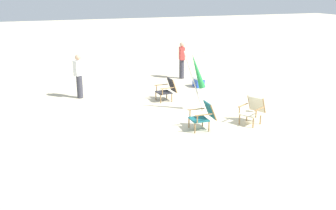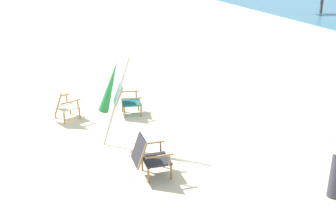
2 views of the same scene
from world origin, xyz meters
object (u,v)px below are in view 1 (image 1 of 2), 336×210
at_px(person_by_waterline, 182,60).
at_px(cooler_box, 199,82).
at_px(beach_chair_front_right, 168,89).
at_px(umbrella_furled_green, 197,72).
at_px(beach_chair_far_center, 204,115).
at_px(beach_chair_back_right, 253,110).
at_px(person_near_chairs, 79,76).

relative_size(person_by_waterline, cooler_box, 3.33).
distance_m(beach_chair_front_right, umbrella_furled_green, 1.80).
bearing_deg(cooler_box, umbrella_furled_green, 153.71).
height_order(umbrella_furled_green, cooler_box, umbrella_furled_green).
bearing_deg(person_by_waterline, beach_chair_far_center, 162.86).
xyz_separation_m(beach_chair_far_center, beach_chair_back_right, (-0.04, -1.63, -0.00)).
distance_m(beach_chair_front_right, person_by_waterline, 3.71).
xyz_separation_m(umbrella_furled_green, person_near_chairs, (2.96, 3.40, -0.49)).
relative_size(beach_chair_far_center, person_by_waterline, 0.50).
distance_m(person_near_chairs, person_by_waterline, 5.10).
xyz_separation_m(umbrella_furled_green, person_by_waterline, (4.65, -1.41, -0.49)).
height_order(beach_chair_back_right, cooler_box, beach_chair_back_right).
relative_size(beach_chair_back_right, person_by_waterline, 0.55).
distance_m(person_near_chairs, cooler_box, 4.90).
distance_m(beach_chair_back_right, beach_chair_front_right, 3.59).
bearing_deg(cooler_box, beach_chair_far_center, 156.68).
bearing_deg(person_by_waterline, umbrella_furled_green, 163.15).
relative_size(beach_chair_far_center, umbrella_furled_green, 0.40).
height_order(beach_chair_far_center, person_by_waterline, person_by_waterline).
relative_size(beach_chair_far_center, beach_chair_front_right, 0.99).
xyz_separation_m(person_near_chairs, cooler_box, (-0.02, -4.85, -0.64)).
height_order(beach_chair_back_right, umbrella_furled_green, umbrella_furled_green).
bearing_deg(beach_chair_back_right, person_by_waterline, -3.04).
bearing_deg(cooler_box, person_by_waterline, 1.50).
bearing_deg(beach_chair_back_right, person_near_chairs, 43.43).
bearing_deg(cooler_box, beach_chair_front_right, 127.15).
relative_size(beach_chair_back_right, umbrella_furled_green, 0.44).
xyz_separation_m(beach_chair_front_right, umbrella_furled_green, (-1.48, -0.47, 0.90)).
bearing_deg(beach_chair_far_center, umbrella_furled_green, -17.94).
relative_size(beach_chair_far_center, person_near_chairs, 0.50).
height_order(beach_chair_back_right, person_near_chairs, person_near_chairs).
relative_size(beach_chair_far_center, cooler_box, 1.65).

